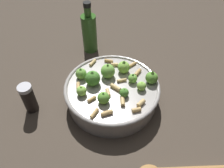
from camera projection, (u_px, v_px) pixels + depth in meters
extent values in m
plane|color=#42382D|center=(112.00, 100.00, 0.70)|extent=(2.40, 2.40, 0.00)
cylinder|color=#9E9993|center=(112.00, 93.00, 0.67)|extent=(0.27, 0.27, 0.06)
torus|color=#9E9993|center=(112.00, 86.00, 0.65)|extent=(0.29, 0.29, 0.01)
sphere|color=#75B247|center=(81.00, 74.00, 0.66)|extent=(0.03, 0.03, 0.03)
cone|color=#4C8933|center=(80.00, 70.00, 0.65)|extent=(0.02, 0.02, 0.01)
sphere|color=#75B247|center=(108.00, 71.00, 0.67)|extent=(0.04, 0.04, 0.04)
cone|color=#75B247|center=(108.00, 66.00, 0.65)|extent=(0.02, 0.02, 0.02)
sphere|color=#609E38|center=(104.00, 98.00, 0.60)|extent=(0.03, 0.03, 0.03)
cone|color=#4C8933|center=(104.00, 94.00, 0.59)|extent=(0.01, 0.01, 0.01)
sphere|color=#4C8933|center=(124.00, 93.00, 0.62)|extent=(0.03, 0.03, 0.03)
cone|color=#75B247|center=(124.00, 90.00, 0.61)|extent=(0.01, 0.01, 0.01)
sphere|color=#8CC64C|center=(141.00, 86.00, 0.63)|extent=(0.03, 0.03, 0.03)
cone|color=#75B247|center=(142.00, 83.00, 0.62)|extent=(0.01, 0.01, 0.01)
sphere|color=#75B247|center=(133.00, 78.00, 0.65)|extent=(0.03, 0.03, 0.03)
cone|color=#4C8933|center=(133.00, 75.00, 0.64)|extent=(0.01, 0.01, 0.01)
sphere|color=#8CC64C|center=(124.00, 67.00, 0.68)|extent=(0.04, 0.04, 0.04)
cone|color=#75B247|center=(124.00, 62.00, 0.67)|extent=(0.02, 0.02, 0.02)
sphere|color=#8CC64C|center=(82.00, 91.00, 0.62)|extent=(0.03, 0.03, 0.03)
cone|color=#75B247|center=(81.00, 88.00, 0.61)|extent=(0.01, 0.01, 0.01)
sphere|color=#4C8933|center=(93.00, 78.00, 0.64)|extent=(0.04, 0.04, 0.04)
cone|color=#4C8933|center=(92.00, 73.00, 0.63)|extent=(0.02, 0.02, 0.01)
sphere|color=#609E38|center=(152.00, 78.00, 0.65)|extent=(0.04, 0.04, 0.04)
cone|color=#609E38|center=(153.00, 73.00, 0.64)|extent=(0.02, 0.02, 0.02)
cylinder|color=tan|center=(115.00, 65.00, 0.71)|extent=(0.02, 0.03, 0.01)
cylinder|color=tan|center=(136.00, 110.00, 0.58)|extent=(0.02, 0.03, 0.01)
cylinder|color=tan|center=(109.00, 93.00, 0.63)|extent=(0.03, 0.02, 0.01)
cylinder|color=tan|center=(138.00, 72.00, 0.68)|extent=(0.03, 0.02, 0.01)
cylinder|color=tan|center=(122.00, 80.00, 0.66)|extent=(0.02, 0.03, 0.01)
cylinder|color=tan|center=(92.00, 99.00, 0.61)|extent=(0.03, 0.02, 0.01)
cylinder|color=tan|center=(78.00, 86.00, 0.64)|extent=(0.03, 0.02, 0.01)
cylinder|color=tan|center=(93.00, 63.00, 0.72)|extent=(0.03, 0.01, 0.01)
cylinder|color=tan|center=(123.00, 101.00, 0.60)|extent=(0.03, 0.02, 0.01)
cylinder|color=tan|center=(94.00, 113.00, 0.58)|extent=(0.03, 0.02, 0.01)
cylinder|color=tan|center=(141.00, 103.00, 0.60)|extent=(0.03, 0.02, 0.01)
cylinder|color=tan|center=(109.00, 61.00, 0.72)|extent=(0.01, 0.03, 0.01)
cylinder|color=tan|center=(132.00, 64.00, 0.71)|extent=(0.03, 0.02, 0.01)
cylinder|color=tan|center=(115.00, 87.00, 0.64)|extent=(0.02, 0.03, 0.01)
cylinder|color=tan|center=(107.00, 113.00, 0.58)|extent=(0.03, 0.03, 0.01)
cylinder|color=black|center=(29.00, 100.00, 0.64)|extent=(0.04, 0.04, 0.09)
cylinder|color=silver|center=(24.00, 88.00, 0.61)|extent=(0.04, 0.04, 0.01)
cylinder|color=#336023|center=(90.00, 34.00, 0.83)|extent=(0.06, 0.06, 0.15)
cylinder|color=#336023|center=(88.00, 11.00, 0.76)|extent=(0.02, 0.02, 0.04)
cylinder|color=black|center=(87.00, 4.00, 0.74)|extent=(0.03, 0.03, 0.02)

